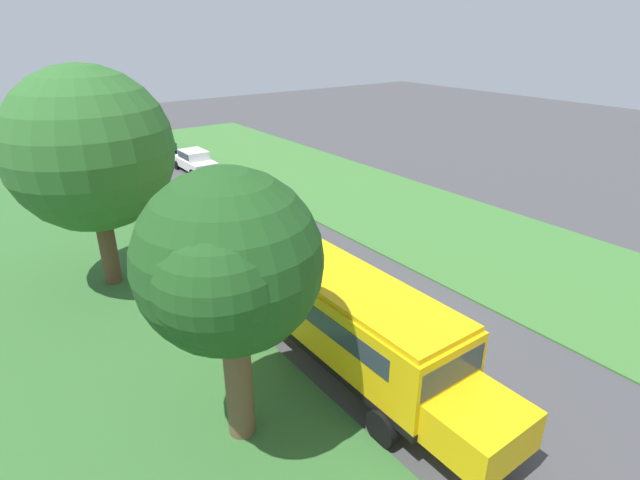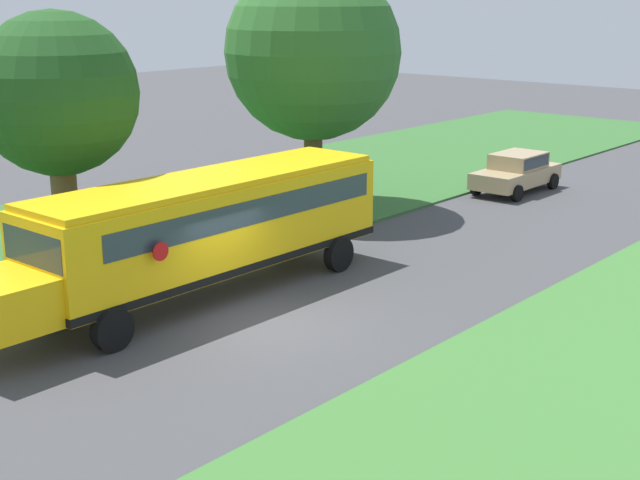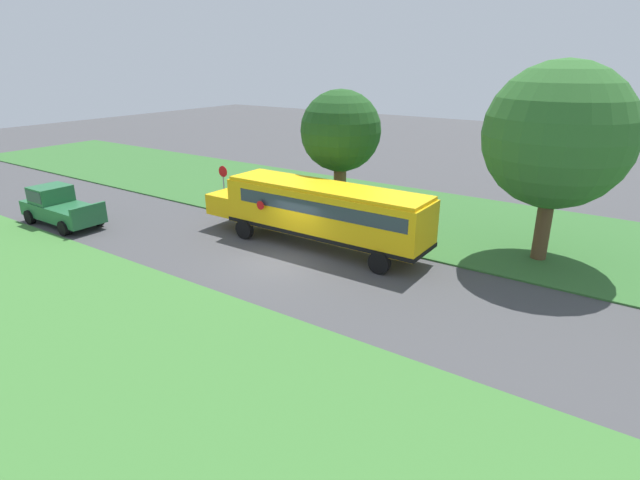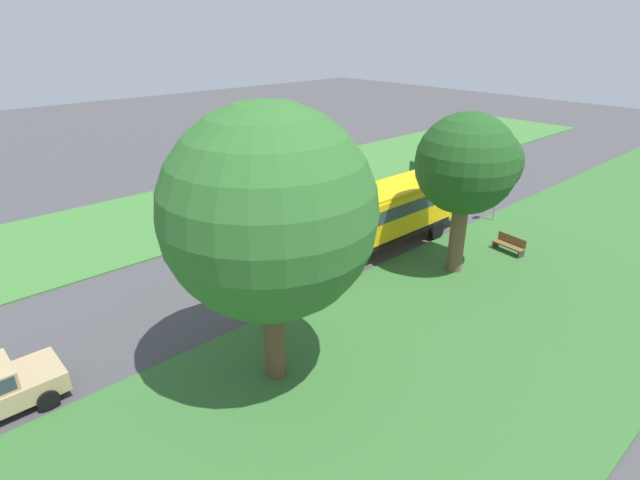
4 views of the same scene
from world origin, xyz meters
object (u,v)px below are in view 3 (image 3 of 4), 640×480
at_px(oak_tree_beside_bus, 339,131).
at_px(park_bench, 296,200).
at_px(school_bus, 320,210).
at_px(oak_tree_roadside_mid, 560,137).
at_px(stop_sign, 224,182).
at_px(pickup_truck, 59,206).

height_order(oak_tree_beside_bus, park_bench, oak_tree_beside_bus).
height_order(school_bus, oak_tree_roadside_mid, oak_tree_roadside_mid).
xyz_separation_m(oak_tree_beside_bus, stop_sign, (2.20, -6.90, -3.36)).
distance_m(oak_tree_beside_bus, oak_tree_roadside_mid, 11.07).
relative_size(pickup_truck, park_bench, 3.27).
height_order(pickup_truck, oak_tree_beside_bus, oak_tree_beside_bus).
relative_size(oak_tree_roadside_mid, park_bench, 5.37).
distance_m(oak_tree_beside_bus, park_bench, 5.84).
distance_m(pickup_truck, stop_sign, 9.24).
bearing_deg(pickup_truck, oak_tree_roadside_mid, 112.19).
distance_m(oak_tree_roadside_mid, stop_sign, 18.53).
xyz_separation_m(school_bus, stop_sign, (-1.97, -8.52, -0.19)).
distance_m(pickup_truck, oak_tree_roadside_mid, 25.88).
bearing_deg(oak_tree_beside_bus, school_bus, 21.28).
height_order(pickup_truck, park_bench, pickup_truck).
distance_m(oak_tree_roadside_mid, park_bench, 15.50).
relative_size(school_bus, stop_sign, 4.53).
bearing_deg(oak_tree_roadside_mid, pickup_truck, -67.81).
xyz_separation_m(school_bus, oak_tree_roadside_mid, (-4.28, 9.43, 3.76)).
distance_m(oak_tree_beside_bus, stop_sign, 7.98).
height_order(school_bus, stop_sign, school_bus).
distance_m(pickup_truck, park_bench, 13.55).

